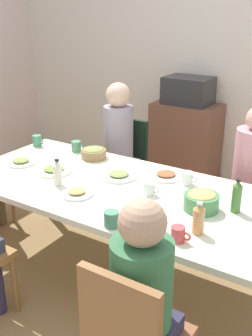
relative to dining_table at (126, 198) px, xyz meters
The scene contains 27 objects.
ground_plane 0.67m from the dining_table, ahead, with size 6.82×6.82×0.00m, color #947449.
wall_back 2.24m from the dining_table, 90.00° to the left, with size 5.92×0.12×2.60m, color silver.
dining_table is the anchor object (origin of this frame).
chair_1 1.09m from the dining_table, 56.27° to the left, with size 0.40×0.40×0.90m.
person_1 1.01m from the dining_table, 53.38° to the left, with size 0.30×0.30×1.20m.
chair_2 1.09m from the dining_table, 123.73° to the left, with size 0.40×0.40×0.90m.
person_2 1.01m from the dining_table, 126.63° to the left, with size 0.30×0.30×1.26m.
person_3 1.01m from the dining_table, 53.34° to the right, with size 0.30×0.30×1.16m.
plate_0 0.36m from the dining_table, 67.47° to the left, with size 0.24×0.24×0.04m.
plate_1 0.93m from the dining_table, behind, with size 0.22×0.22×0.04m.
plate_2 0.22m from the dining_table, 137.24° to the left, with size 0.26×0.26×0.04m.
plate_3 0.34m from the dining_table, 37.19° to the right, with size 0.21×0.21×0.04m.
plate_4 0.61m from the dining_table, behind, with size 0.26×0.26×0.04m.
plate_5 0.34m from the dining_table, 131.41° to the right, with size 0.21×0.21×0.04m.
bowl_0 0.55m from the dining_table, ahead, with size 0.21×0.21×0.12m.
bowl_1 0.65m from the dining_table, 146.27° to the left, with size 0.20×0.20×0.09m.
cup_0 0.85m from the dining_table, 151.57° to the left, with size 0.12×0.08×0.09m.
cup_1 1.17m from the dining_table, 163.65° to the left, with size 0.11×0.07×0.10m.
cup_2 0.70m from the dining_table, 34.62° to the right, with size 0.11×0.07×0.08m.
cup_3 0.44m from the dining_table, 42.76° to the left, with size 0.12×0.08×0.09m.
cup_4 0.21m from the dining_table, ahead, with size 0.11×0.07×0.09m.
cup_5 0.51m from the dining_table, 66.54° to the right, with size 0.12×0.08×0.09m.
bottle_0 0.70m from the dining_table, 23.10° to the right, with size 0.06×0.06×0.18m.
bottle_1 0.49m from the dining_table, 155.02° to the right, with size 0.06×0.06×0.19m.
bottle_2 0.74m from the dining_table, ahead, with size 0.06×0.06×0.21m.
side_cabinet 1.90m from the dining_table, 102.38° to the left, with size 0.70×0.44×0.90m, color brown.
microwave 1.93m from the dining_table, 102.38° to the left, with size 0.48×0.36×0.28m, color #2E2D2F.
Camera 1 is at (1.32, -2.07, 1.87)m, focal length 43.41 mm.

